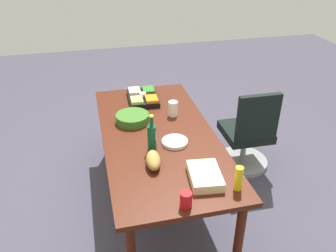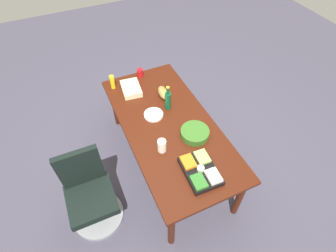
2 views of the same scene
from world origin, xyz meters
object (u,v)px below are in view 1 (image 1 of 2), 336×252
object	(u,v)px
conference_table	(158,141)
mayo_jar	(173,109)
red_solo_cup	(186,200)
office_chair	(247,139)
wine_bottle	(152,137)
bread_loaf	(153,160)
sheet_cake	(205,176)
mustard_bottle	(239,178)
paper_plate_stack	(175,142)
salad_bowl	(133,118)
veggie_tray	(143,97)

from	to	relation	value
conference_table	mayo_jar	xyz separation A→B (m)	(0.30, -0.21, 0.15)
red_solo_cup	office_chair	bearing A→B (deg)	-40.35
wine_bottle	bread_loaf	bearing A→B (deg)	170.92
sheet_cake	red_solo_cup	size ratio (longest dim) A/B	2.91
mustard_bottle	mayo_jar	distance (m)	1.17
paper_plate_stack	wine_bottle	bearing A→B (deg)	103.42
office_chair	paper_plate_stack	world-z (taller)	office_chair
bread_loaf	wine_bottle	size ratio (longest dim) A/B	0.76
salad_bowl	mustard_bottle	xyz separation A→B (m)	(-1.13, -0.57, 0.05)
veggie_tray	mayo_jar	xyz separation A→B (m)	(-0.40, -0.23, 0.04)
paper_plate_stack	bread_loaf	world-z (taller)	bread_loaf
conference_table	veggie_tray	xyz separation A→B (m)	(0.70, 0.02, 0.11)
wine_bottle	mustard_bottle	bearing A→B (deg)	-142.30
office_chair	mayo_jar	size ratio (longest dim) A/B	6.47
salad_bowl	mayo_jar	bearing A→B (deg)	-85.14
salad_bowl	wine_bottle	distance (m)	0.52
salad_bowl	mayo_jar	size ratio (longest dim) A/B	2.11
conference_table	sheet_cake	bearing A→B (deg)	-165.04
conference_table	red_solo_cup	xyz separation A→B (m)	(-0.94, 0.02, 0.13)
bread_loaf	wine_bottle	xyz separation A→B (m)	(0.22, -0.03, 0.07)
conference_table	sheet_cake	world-z (taller)	sheet_cake
office_chair	veggie_tray	distance (m)	1.20
office_chair	red_solo_cup	xyz separation A→B (m)	(-1.24, 1.05, 0.44)
sheet_cake	mayo_jar	size ratio (longest dim) A/B	2.19
conference_table	red_solo_cup	distance (m)	0.95
wine_bottle	red_solo_cup	size ratio (longest dim) A/B	2.89
salad_bowl	sheet_cake	size ratio (longest dim) A/B	0.96
mustard_bottle	paper_plate_stack	bearing A→B (deg)	22.42
paper_plate_stack	red_solo_cup	size ratio (longest dim) A/B	2.00
mustard_bottle	red_solo_cup	distance (m)	0.41
office_chair	salad_bowl	world-z (taller)	office_chair
veggie_tray	mustard_bottle	world-z (taller)	mustard_bottle
office_chair	salad_bowl	bearing A→B (deg)	91.38
paper_plate_stack	sheet_cake	world-z (taller)	sheet_cake
mustard_bottle	sheet_cake	world-z (taller)	mustard_bottle
red_solo_cup	bread_loaf	bearing A→B (deg)	13.78
salad_bowl	bread_loaf	xyz separation A→B (m)	(-0.72, -0.05, 0.01)
bread_loaf	red_solo_cup	size ratio (longest dim) A/B	2.18
veggie_tray	wine_bottle	world-z (taller)	wine_bottle
wine_bottle	office_chair	bearing A→B (deg)	-64.78
conference_table	salad_bowl	bearing A→B (deg)	35.21
mayo_jar	salad_bowl	bearing A→B (deg)	94.86
bread_loaf	sheet_cake	distance (m)	0.41
sheet_cake	wine_bottle	bearing A→B (deg)	31.79
wine_bottle	paper_plate_stack	bearing A→B (deg)	-76.58
wine_bottle	mayo_jar	xyz separation A→B (m)	(0.54, -0.31, -0.05)
veggie_tray	bread_loaf	bearing A→B (deg)	173.95
salad_bowl	veggie_tray	distance (m)	0.46
conference_table	mayo_jar	bearing A→B (deg)	-34.92
office_chair	mayo_jar	xyz separation A→B (m)	(0.00, 0.82, 0.46)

